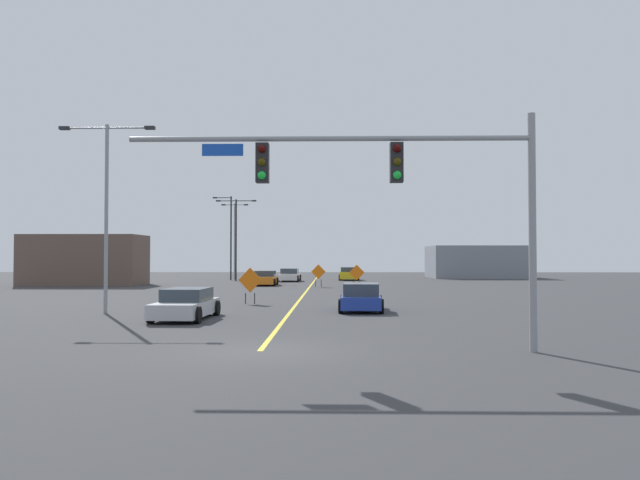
# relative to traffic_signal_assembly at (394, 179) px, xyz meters

# --- Properties ---
(ground) EXTENTS (166.78, 166.78, 0.00)m
(ground) POSITION_rel_traffic_signal_assembly_xyz_m (-3.54, 0.01, -4.55)
(ground) COLOR #38383A
(road_centre_stripe) EXTENTS (0.16, 92.65, 0.01)m
(road_centre_stripe) POSITION_rel_traffic_signal_assembly_xyz_m (-3.54, 46.34, -4.55)
(road_centre_stripe) COLOR yellow
(road_centre_stripe) RESTS_ON ground
(traffic_signal_assembly) EXTENTS (10.75, 0.44, 6.27)m
(traffic_signal_assembly) POSITION_rel_traffic_signal_assembly_xyz_m (0.00, 0.00, 0.00)
(traffic_signal_assembly) COLOR gray
(traffic_signal_assembly) RESTS_ON ground
(street_lamp_mid_left) EXTENTS (2.95, 0.24, 8.40)m
(street_lamp_mid_left) POSITION_rel_traffic_signal_assembly_xyz_m (-12.49, 51.50, 0.36)
(street_lamp_mid_left) COLOR gray
(street_lamp_mid_left) RESTS_ON ground
(street_lamp_far_left) EXTENTS (2.04, 0.24, 8.97)m
(street_lamp_far_left) POSITION_rel_traffic_signal_assembly_xyz_m (-12.66, 49.25, 0.37)
(street_lamp_far_left) COLOR black
(street_lamp_far_left) RESTS_ON ground
(street_lamp_far_right) EXTENTS (4.24, 0.24, 8.33)m
(street_lamp_far_right) POSITION_rel_traffic_signal_assembly_xyz_m (-11.59, 10.58, 0.42)
(street_lamp_far_right) COLOR gray
(street_lamp_far_right) RESTS_ON ground
(street_lamp_near_left) EXTENTS (4.16, 0.24, 8.40)m
(street_lamp_near_left) POSITION_rel_traffic_signal_assembly_xyz_m (-11.58, 46.71, 0.46)
(street_lamp_near_left) COLOR black
(street_lamp_near_left) RESTS_ON ground
(construction_sign_right_shoulder) EXTENTS (1.30, 0.35, 1.92)m
(construction_sign_right_shoulder) POSITION_rel_traffic_signal_assembly_xyz_m (-6.01, 16.33, -3.37)
(construction_sign_right_shoulder) COLOR orange
(construction_sign_right_shoulder) RESTS_ON ground
(construction_sign_median_near) EXTENTS (1.20, 0.20, 1.88)m
(construction_sign_median_near) POSITION_rel_traffic_signal_assembly_xyz_m (0.22, 31.20, -3.37)
(construction_sign_median_near) COLOR orange
(construction_sign_median_near) RESTS_ON ground
(construction_sign_left_lane) EXTENTS (1.21, 0.24, 1.86)m
(construction_sign_left_lane) POSITION_rel_traffic_signal_assembly_xyz_m (-2.82, 34.55, -3.39)
(construction_sign_left_lane) COLOR orange
(construction_sign_left_lane) RESTS_ON ground
(car_silver_mid) EXTENTS (2.12, 4.59, 1.22)m
(car_silver_mid) POSITION_rel_traffic_signal_assembly_xyz_m (-7.49, 8.33, -3.97)
(car_silver_mid) COLOR #B7BABF
(car_silver_mid) RESTS_ON ground
(car_white_near) EXTENTS (2.20, 4.38, 1.30)m
(car_white_near) POSITION_rel_traffic_signal_assembly_xyz_m (-6.03, 46.20, -3.94)
(car_white_near) COLOR white
(car_white_near) RESTS_ON ground
(car_blue_approaching) EXTENTS (2.14, 4.06, 1.27)m
(car_blue_approaching) POSITION_rel_traffic_signal_assembly_xyz_m (-0.32, 12.17, -3.95)
(car_blue_approaching) COLOR #1E389E
(car_blue_approaching) RESTS_ON ground
(car_orange_passing) EXTENTS (2.08, 4.11, 1.28)m
(car_orange_passing) POSITION_rel_traffic_signal_assembly_xyz_m (-7.53, 37.25, -3.95)
(car_orange_passing) COLOR orange
(car_orange_passing) RESTS_ON ground
(car_yellow_distant) EXTENTS (2.30, 4.18, 1.39)m
(car_yellow_distant) POSITION_rel_traffic_signal_assembly_xyz_m (0.12, 49.48, -3.88)
(car_yellow_distant) COLOR gold
(car_yellow_distant) RESTS_ON ground
(roadside_building_west) EXTENTS (10.08, 5.05, 4.41)m
(roadside_building_west) POSITION_rel_traffic_signal_assembly_xyz_m (-23.52, 37.60, -2.34)
(roadside_building_west) COLOR brown
(roadside_building_west) RESTS_ON ground
(roadside_building_east) EXTENTS (10.93, 8.47, 3.77)m
(roadside_building_east) POSITION_rel_traffic_signal_assembly_xyz_m (15.44, 57.42, -2.67)
(roadside_building_east) COLOR gray
(roadside_building_east) RESTS_ON ground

